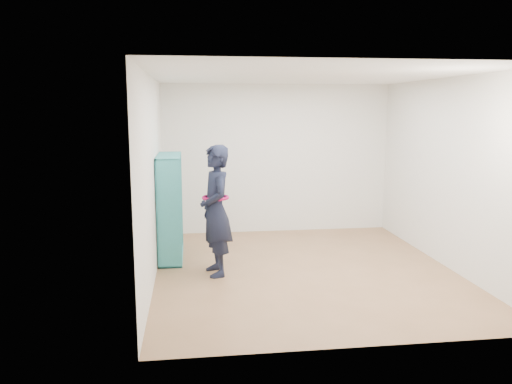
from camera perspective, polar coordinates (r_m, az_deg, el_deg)
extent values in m
plane|color=olive|center=(6.93, 5.55, -8.88)|extent=(4.50, 4.50, 0.00)
plane|color=white|center=(6.59, 5.92, 13.11)|extent=(4.50, 4.50, 0.00)
cube|color=white|center=(6.48, -11.76, 1.50)|extent=(0.02, 4.50, 2.60)
cube|color=white|center=(7.35, 21.10, 1.99)|extent=(0.02, 4.50, 2.60)
cube|color=white|center=(8.83, 2.40, 3.79)|extent=(4.00, 0.02, 2.60)
cube|color=white|center=(4.50, 12.24, -2.01)|extent=(4.00, 0.02, 2.60)
cube|color=teal|center=(6.88, -9.95, -2.55)|extent=(0.33, 0.02, 1.52)
cube|color=teal|center=(7.97, -9.62, -0.88)|extent=(0.33, 0.02, 1.52)
cube|color=teal|center=(7.60, -9.62, -7.19)|extent=(0.33, 1.14, 0.02)
cube|color=teal|center=(7.32, -9.94, 4.11)|extent=(0.33, 1.14, 0.02)
cube|color=teal|center=(7.43, -10.97, -1.68)|extent=(0.02, 1.14, 1.52)
cube|color=teal|center=(7.25, -9.83, -1.93)|extent=(0.31, 0.02, 1.47)
cube|color=teal|center=(7.60, -9.72, -1.39)|extent=(0.31, 0.02, 1.47)
cube|color=teal|center=(7.50, -9.70, -4.41)|extent=(0.31, 1.09, 0.02)
cube|color=teal|center=(7.43, -9.78, -1.65)|extent=(0.31, 1.09, 0.02)
cube|color=teal|center=(7.36, -9.86, 1.16)|extent=(0.31, 1.09, 0.02)
cube|color=beige|center=(7.23, -9.58, -7.65)|extent=(0.21, 0.13, 0.05)
cube|color=black|center=(7.07, -9.62, -4.30)|extent=(0.17, 0.15, 0.21)
cube|color=maroon|center=(6.99, -9.70, -1.43)|extent=(0.17, 0.15, 0.20)
cube|color=silver|center=(6.99, -9.83, 1.14)|extent=(0.21, 0.13, 0.08)
cube|color=navy|center=(7.52, -9.44, -6.44)|extent=(0.17, 0.15, 0.19)
cube|color=brown|center=(7.42, -9.52, -3.68)|extent=(0.17, 0.15, 0.20)
cube|color=#BFB28C|center=(7.41, -9.64, -1.37)|extent=(0.21, 0.13, 0.05)
cube|color=#26594C|center=(7.29, -9.68, 2.20)|extent=(0.17, 0.15, 0.26)
cube|color=beige|center=(7.87, -9.35, -5.67)|extent=(0.17, 0.15, 0.20)
cube|color=black|center=(7.84, -9.47, -3.41)|extent=(0.21, 0.13, 0.08)
cube|color=maroon|center=(7.71, -9.50, -0.35)|extent=(0.17, 0.15, 0.21)
cube|color=silver|center=(7.65, -9.58, 2.58)|extent=(0.17, 0.15, 0.27)
imported|color=black|center=(6.55, -4.63, -2.15)|extent=(0.53, 0.70, 1.72)
torus|color=#A30C4A|center=(6.51, -4.65, -0.64)|extent=(0.42, 0.42, 0.04)
cube|color=silver|center=(6.58, -5.97, -1.10)|extent=(0.03, 0.08, 0.12)
cube|color=black|center=(6.58, -5.97, -1.10)|extent=(0.03, 0.08, 0.12)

